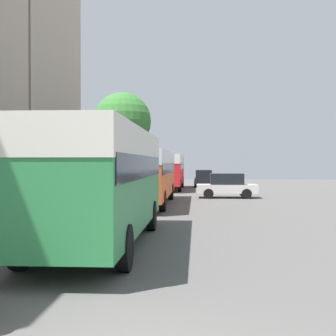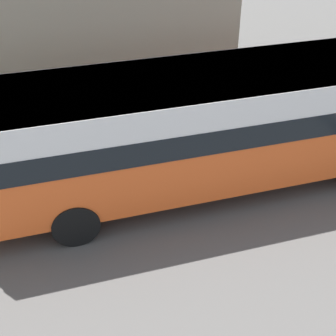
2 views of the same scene
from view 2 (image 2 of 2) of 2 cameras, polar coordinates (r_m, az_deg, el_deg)
bus_following at (r=10.71m, az=6.07°, el=6.47°), size 2.64×11.38×2.90m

